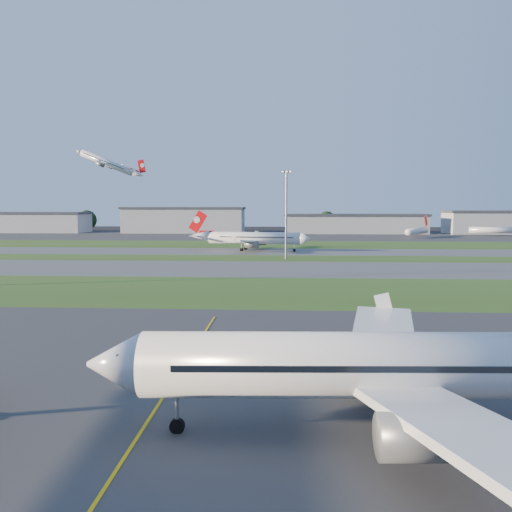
# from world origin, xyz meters

# --- Properties ---
(ground) EXTENTS (700.00, 700.00, 0.00)m
(ground) POSITION_xyz_m (0.00, 0.00, 0.00)
(ground) COLOR black
(ground) RESTS_ON ground
(apron_near) EXTENTS (300.00, 70.00, 0.01)m
(apron_near) POSITION_xyz_m (0.00, 0.00, 0.01)
(apron_near) COLOR #333335
(apron_near) RESTS_ON ground
(grass_strip_a) EXTENTS (300.00, 34.00, 0.01)m
(grass_strip_a) POSITION_xyz_m (0.00, 52.00, 0.01)
(grass_strip_a) COLOR #354D19
(grass_strip_a) RESTS_ON ground
(taxiway_a) EXTENTS (300.00, 32.00, 0.01)m
(taxiway_a) POSITION_xyz_m (0.00, 85.00, 0.01)
(taxiway_a) COLOR #515154
(taxiway_a) RESTS_ON ground
(grass_strip_b) EXTENTS (300.00, 18.00, 0.01)m
(grass_strip_b) POSITION_xyz_m (0.00, 110.00, 0.01)
(grass_strip_b) COLOR #354D19
(grass_strip_b) RESTS_ON ground
(taxiway_b) EXTENTS (300.00, 26.00, 0.01)m
(taxiway_b) POSITION_xyz_m (0.00, 132.00, 0.01)
(taxiway_b) COLOR #515154
(taxiway_b) RESTS_ON ground
(grass_strip_c) EXTENTS (300.00, 40.00, 0.01)m
(grass_strip_c) POSITION_xyz_m (0.00, 165.00, 0.01)
(grass_strip_c) COLOR #354D19
(grass_strip_c) RESTS_ON ground
(apron_far) EXTENTS (400.00, 80.00, 0.01)m
(apron_far) POSITION_xyz_m (0.00, 225.00, 0.01)
(apron_far) COLOR #333335
(apron_far) RESTS_ON ground
(yellow_line) EXTENTS (0.25, 60.00, 0.02)m
(yellow_line) POSITION_xyz_m (5.00, 0.00, 0.00)
(yellow_line) COLOR gold
(yellow_line) RESTS_ON ground
(airliner_parked) EXTENTS (42.74, 36.21, 13.33)m
(airliner_parked) POSITION_xyz_m (22.77, -4.85, 4.68)
(airliner_parked) COLOR white
(airliner_parked) RESTS_ON ground
(airliner_taxiing) EXTENTS (40.10, 33.76, 12.58)m
(airliner_taxiing) POSITION_xyz_m (3.65, 134.93, 4.42)
(airliner_taxiing) COLOR white
(airliner_taxiing) RESTS_ON ground
(airliner_departing) EXTENTS (36.44, 30.88, 11.37)m
(airliner_departing) POSITION_xyz_m (-79.65, 224.86, 38.53)
(airliner_departing) COLOR white
(mini_jet_near) EXTENTS (17.28, 24.78, 9.48)m
(mini_jet_near) POSITION_xyz_m (80.69, 215.49, 3.28)
(mini_jet_near) COLOR white
(mini_jet_near) RESTS_ON ground
(mini_jet_far) EXTENTS (28.49, 7.38, 9.48)m
(mini_jet_far) POSITION_xyz_m (124.40, 228.87, 3.28)
(mini_jet_far) COLOR white
(mini_jet_far) RESTS_ON ground
(light_mast_centre) EXTENTS (3.20, 0.70, 25.80)m
(light_mast_centre) POSITION_xyz_m (15.00, 108.00, 14.81)
(light_mast_centre) COLOR gray
(light_mast_centre) RESTS_ON ground
(hangar_far_west) EXTENTS (91.80, 23.00, 12.20)m
(hangar_far_west) POSITION_xyz_m (-150.00, 255.00, 6.14)
(hangar_far_west) COLOR #A1A4A9
(hangar_far_west) RESTS_ON ground
(hangar_west) EXTENTS (71.40, 23.00, 15.20)m
(hangar_west) POSITION_xyz_m (-45.00, 255.00, 7.64)
(hangar_west) COLOR #A1A4A9
(hangar_west) RESTS_ON ground
(hangar_east) EXTENTS (81.60, 23.00, 11.20)m
(hangar_east) POSITION_xyz_m (55.00, 255.00, 5.64)
(hangar_east) COLOR #A1A4A9
(hangar_east) RESTS_ON ground
(tree_west) EXTENTS (12.10, 12.10, 13.20)m
(tree_west) POSITION_xyz_m (-110.00, 270.00, 7.14)
(tree_west) COLOR black
(tree_west) RESTS_ON ground
(tree_mid_west) EXTENTS (9.90, 9.90, 10.80)m
(tree_mid_west) POSITION_xyz_m (-20.00, 266.00, 5.84)
(tree_mid_west) COLOR black
(tree_mid_west) RESTS_ON ground
(tree_mid_east) EXTENTS (11.55, 11.55, 12.60)m
(tree_mid_east) POSITION_xyz_m (40.00, 269.00, 6.81)
(tree_mid_east) COLOR black
(tree_mid_east) RESTS_ON ground
(tree_east) EXTENTS (10.45, 10.45, 11.40)m
(tree_east) POSITION_xyz_m (115.00, 267.00, 6.16)
(tree_east) COLOR black
(tree_east) RESTS_ON ground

